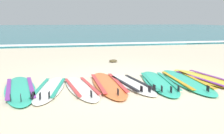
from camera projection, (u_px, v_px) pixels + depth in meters
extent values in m
plane|color=beige|center=(120.00, 83.00, 5.57)|extent=(80.00, 80.00, 0.00)
cube|color=teal|center=(68.00, 28.00, 41.91)|extent=(80.00, 60.00, 0.10)
cube|color=white|center=(85.00, 45.00, 13.48)|extent=(80.00, 0.91, 0.11)
ellipsoid|color=#2DB793|center=(20.00, 89.00, 4.92)|extent=(0.95, 2.38, 0.07)
cube|color=purple|center=(8.00, 88.00, 4.84)|extent=(0.35, 1.61, 0.01)
cube|color=purple|center=(31.00, 86.00, 4.98)|extent=(0.35, 1.61, 0.01)
cube|color=black|center=(21.00, 98.00, 4.07)|extent=(0.03, 0.09, 0.11)
cube|color=black|center=(10.00, 98.00, 4.07)|extent=(0.03, 0.09, 0.11)
cube|color=black|center=(31.00, 96.00, 4.18)|extent=(0.03, 0.09, 0.11)
ellipsoid|color=white|center=(50.00, 89.00, 4.94)|extent=(0.82, 2.06, 0.07)
cube|color=teal|center=(41.00, 87.00, 4.93)|extent=(0.30, 1.40, 0.01)
cube|color=teal|center=(59.00, 87.00, 4.94)|extent=(0.30, 1.40, 0.01)
cube|color=black|center=(40.00, 96.00, 4.16)|extent=(0.03, 0.09, 0.11)
cube|color=black|center=(33.00, 95.00, 4.21)|extent=(0.03, 0.09, 0.11)
cube|color=black|center=(49.00, 95.00, 4.22)|extent=(0.03, 0.09, 0.11)
ellipsoid|color=silver|center=(81.00, 88.00, 5.02)|extent=(0.80, 2.06, 0.07)
cube|color=#D13838|center=(72.00, 86.00, 4.95)|extent=(0.28, 1.40, 0.01)
cube|color=#D13838|center=(89.00, 85.00, 5.08)|extent=(0.28, 1.40, 0.01)
cube|color=black|center=(91.00, 94.00, 4.28)|extent=(0.03, 0.09, 0.11)
ellipsoid|color=orange|center=(108.00, 84.00, 5.30)|extent=(0.61, 2.35, 0.07)
cube|color=#D13838|center=(98.00, 83.00, 5.25)|extent=(0.10, 1.64, 0.01)
cube|color=#D13838|center=(117.00, 82.00, 5.34)|extent=(0.10, 1.64, 0.01)
cube|color=black|center=(118.00, 92.00, 4.41)|extent=(0.01, 0.09, 0.11)
ellipsoid|color=white|center=(132.00, 84.00, 5.31)|extent=(0.80, 2.00, 0.07)
cube|color=black|center=(124.00, 83.00, 5.24)|extent=(0.29, 1.36, 0.01)
cube|color=black|center=(139.00, 81.00, 5.36)|extent=(0.29, 1.36, 0.01)
cube|color=black|center=(149.00, 89.00, 4.59)|extent=(0.03, 0.09, 0.11)
cube|color=black|center=(141.00, 89.00, 4.60)|extent=(0.03, 0.09, 0.11)
cube|color=black|center=(154.00, 87.00, 4.70)|extent=(0.03, 0.09, 0.11)
ellipsoid|color=#2DB793|center=(158.00, 82.00, 5.46)|extent=(0.88, 2.37, 0.07)
cube|color=teal|center=(149.00, 80.00, 5.44)|extent=(0.30, 1.62, 0.01)
cube|color=teal|center=(168.00, 80.00, 5.47)|extent=(0.30, 1.62, 0.01)
cube|color=black|center=(171.00, 89.00, 4.56)|extent=(0.02, 0.09, 0.11)
cube|color=black|center=(162.00, 89.00, 4.61)|extent=(0.02, 0.09, 0.11)
cube|color=black|center=(179.00, 88.00, 4.63)|extent=(0.02, 0.09, 0.11)
ellipsoid|color=#2DB793|center=(186.00, 81.00, 5.57)|extent=(0.76, 2.48, 0.07)
cube|color=gold|center=(176.00, 79.00, 5.54)|extent=(0.19, 1.72, 0.01)
cube|color=gold|center=(195.00, 79.00, 5.60)|extent=(0.19, 1.72, 0.01)
cube|color=black|center=(208.00, 88.00, 4.63)|extent=(0.02, 0.09, 0.11)
ellipsoid|color=yellow|center=(206.00, 79.00, 5.76)|extent=(0.95, 2.41, 0.07)
cube|color=purple|center=(198.00, 78.00, 5.68)|extent=(0.34, 1.63, 0.01)
cube|color=purple|center=(213.00, 77.00, 5.83)|extent=(0.34, 1.63, 0.01)
ellipsoid|color=#4C4228|center=(113.00, 61.00, 8.24)|extent=(0.27, 0.22, 0.10)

